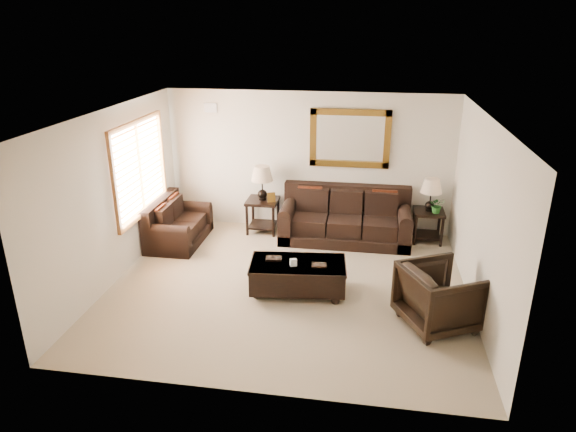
% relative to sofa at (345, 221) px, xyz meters
% --- Properties ---
extents(room, '(5.51, 5.01, 2.71)m').
position_rel_sofa_xyz_m(room, '(-0.78, -2.03, 0.99)').
color(room, gray).
rests_on(room, ground).
extents(window, '(0.07, 1.96, 1.66)m').
position_rel_sofa_xyz_m(window, '(-3.48, -1.13, 1.19)').
color(window, white).
rests_on(window, room).
extents(mirror, '(1.50, 0.06, 1.10)m').
position_rel_sofa_xyz_m(mirror, '(0.00, 0.44, 1.49)').
color(mirror, '#552A11').
rests_on(mirror, room).
extents(air_vent, '(0.25, 0.02, 0.18)m').
position_rel_sofa_xyz_m(air_vent, '(-2.68, 0.45, 1.99)').
color(air_vent, '#999999').
rests_on(air_vent, room).
extents(sofa, '(2.41, 1.04, 0.99)m').
position_rel_sofa_xyz_m(sofa, '(0.00, 0.00, 0.00)').
color(sofa, black).
rests_on(sofa, room).
extents(loveseat, '(0.87, 1.47, 0.83)m').
position_rel_sofa_xyz_m(loveseat, '(-3.13, -0.63, -0.05)').
color(loveseat, black).
rests_on(loveseat, room).
extents(end_table_left, '(0.60, 0.60, 1.33)m').
position_rel_sofa_xyz_m(end_table_left, '(-1.62, 0.13, 0.51)').
color(end_table_left, black).
rests_on(end_table_left, room).
extents(end_table_right, '(0.56, 0.56, 1.22)m').
position_rel_sofa_xyz_m(end_table_right, '(1.54, 0.16, 0.44)').
color(end_table_right, black).
rests_on(end_table_right, room).
extents(coffee_table, '(1.52, 0.92, 0.61)m').
position_rel_sofa_xyz_m(coffee_table, '(-0.60, -2.17, -0.05)').
color(coffee_table, black).
rests_on(coffee_table, room).
extents(armchair, '(1.20, 1.22, 0.96)m').
position_rel_sofa_xyz_m(armchair, '(1.42, -2.78, 0.12)').
color(armchair, black).
rests_on(armchair, floor).
extents(potted_plant, '(0.29, 0.32, 0.24)m').
position_rel_sofa_xyz_m(potted_plant, '(1.66, 0.05, 0.37)').
color(potted_plant, '#20581E').
rests_on(potted_plant, end_table_right).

